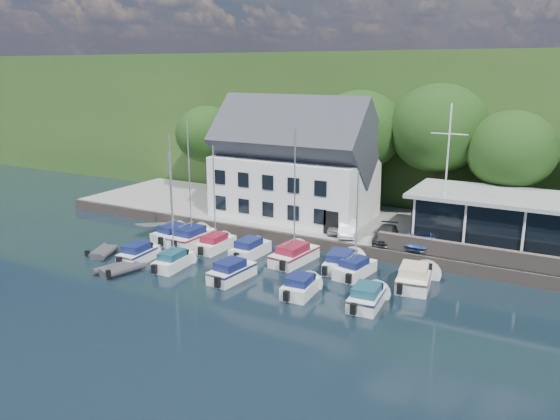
% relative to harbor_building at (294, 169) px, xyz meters
% --- Properties ---
extents(ground, '(180.00, 180.00, 0.00)m').
position_rel_harbor_building_xyz_m(ground, '(7.00, -16.50, -5.35)').
color(ground, black).
rests_on(ground, ground).
extents(quay, '(60.00, 13.00, 1.00)m').
position_rel_harbor_building_xyz_m(quay, '(7.00, 1.00, -4.85)').
color(quay, gray).
rests_on(quay, ground).
extents(quay_face, '(60.00, 0.30, 1.00)m').
position_rel_harbor_building_xyz_m(quay_face, '(7.00, -5.50, -4.85)').
color(quay_face, '#63574F').
rests_on(quay_face, ground).
extents(hillside, '(160.00, 75.00, 16.00)m').
position_rel_harbor_building_xyz_m(hillside, '(7.00, 45.50, 2.65)').
color(hillside, '#294D1D').
rests_on(hillside, ground).
extents(field_patch, '(50.00, 30.00, 0.30)m').
position_rel_harbor_building_xyz_m(field_patch, '(15.00, 53.50, 10.80)').
color(field_patch, '#516331').
rests_on(field_patch, hillside).
extents(harbor_building, '(14.40, 8.20, 8.70)m').
position_rel_harbor_building_xyz_m(harbor_building, '(0.00, 0.00, 0.00)').
color(harbor_building, white).
rests_on(harbor_building, quay).
extents(club_pavilion, '(13.20, 7.20, 4.10)m').
position_rel_harbor_building_xyz_m(club_pavilion, '(18.00, -0.50, -2.30)').
color(club_pavilion, black).
rests_on(club_pavilion, quay).
extents(seawall, '(18.00, 0.50, 1.20)m').
position_rel_harbor_building_xyz_m(seawall, '(19.00, -5.10, -3.75)').
color(seawall, '#63574F').
rests_on(seawall, quay).
extents(gangway, '(1.20, 6.00, 1.40)m').
position_rel_harbor_building_xyz_m(gangway, '(-9.50, -7.50, -5.35)').
color(gangway, silver).
rests_on(gangway, ground).
extents(car_silver, '(2.17, 3.49, 1.11)m').
position_rel_harbor_building_xyz_m(car_silver, '(5.68, -3.20, -3.80)').
color(car_silver, '#AEAEB3').
rests_on(car_silver, quay).
extents(car_white, '(2.51, 4.15, 1.29)m').
position_rel_harbor_building_xyz_m(car_white, '(6.78, -3.40, -3.70)').
color(car_white, white).
rests_on(car_white, quay).
extents(car_dgrey, '(2.21, 4.21, 1.16)m').
position_rel_harbor_building_xyz_m(car_dgrey, '(10.05, -3.57, -3.77)').
color(car_dgrey, '#2C2D31').
rests_on(car_dgrey, quay).
extents(car_blue, '(1.84, 4.25, 1.43)m').
position_rel_harbor_building_xyz_m(car_blue, '(12.96, -3.23, -3.64)').
color(car_blue, '#314F98').
rests_on(car_blue, quay).
extents(flagpole, '(2.63, 0.20, 10.96)m').
position_rel_harbor_building_xyz_m(flagpole, '(14.37, -3.44, 1.13)').
color(flagpole, white).
rests_on(flagpole, quay).
extents(tree_0, '(6.89, 6.89, 9.41)m').
position_rel_harbor_building_xyz_m(tree_0, '(-13.34, 4.81, 0.36)').
color(tree_0, '#16330F').
rests_on(tree_0, quay).
extents(tree_1, '(6.92, 6.92, 9.46)m').
position_rel_harbor_building_xyz_m(tree_1, '(-4.74, 6.13, 0.38)').
color(tree_1, '#16330F').
rests_on(tree_1, quay).
extents(tree_2, '(8.37, 8.37, 11.44)m').
position_rel_harbor_building_xyz_m(tree_2, '(4.36, 4.94, 1.37)').
color(tree_2, '#16330F').
rests_on(tree_2, quay).
extents(tree_3, '(8.88, 8.88, 12.14)m').
position_rel_harbor_building_xyz_m(tree_3, '(11.46, 5.94, 1.72)').
color(tree_3, '#16330F').
rests_on(tree_3, quay).
extents(tree_4, '(7.37, 7.37, 10.07)m').
position_rel_harbor_building_xyz_m(tree_4, '(17.79, 4.90, 0.69)').
color(tree_4, '#16330F').
rests_on(tree_4, quay).
extents(boat_r1_0, '(2.83, 5.67, 8.81)m').
position_rel_harbor_building_xyz_m(boat_r1_0, '(-6.90, -9.11, -0.95)').
color(boat_r1_0, white).
rests_on(boat_r1_0, ground).
extents(boat_r1_1, '(2.37, 6.24, 9.25)m').
position_rel_harbor_building_xyz_m(boat_r1_1, '(-4.99, -9.09, -0.72)').
color(boat_r1_1, white).
rests_on(boat_r1_1, ground).
extents(boat_r1_2, '(1.84, 5.36, 8.29)m').
position_rel_harbor_building_xyz_m(boat_r1_2, '(-2.31, -9.40, -1.21)').
color(boat_r1_2, white).
rests_on(boat_r1_2, ground).
extents(boat_r1_3, '(1.99, 5.53, 1.46)m').
position_rel_harbor_building_xyz_m(boat_r1_3, '(0.98, -9.38, -4.62)').
color(boat_r1_3, white).
rests_on(boat_r1_3, ground).
extents(boat_r1_4, '(2.80, 6.51, 9.25)m').
position_rel_harbor_building_xyz_m(boat_r1_4, '(4.68, -8.99, -0.73)').
color(boat_r1_4, white).
rests_on(boat_r1_4, ground).
extents(boat_r1_5, '(2.92, 6.02, 1.40)m').
position_rel_harbor_building_xyz_m(boat_r1_5, '(8.36, -8.58, -4.65)').
color(boat_r1_5, white).
rests_on(boat_r1_5, ground).
extents(boat_r1_6, '(2.63, 5.42, 8.35)m').
position_rel_harbor_building_xyz_m(boat_r1_6, '(9.72, -9.30, -1.18)').
color(boat_r1_6, white).
rests_on(boat_r1_6, ground).
extents(boat_r1_7, '(3.09, 6.18, 1.56)m').
position_rel_harbor_building_xyz_m(boat_r1_7, '(13.97, -9.22, -4.57)').
color(boat_r1_7, white).
rests_on(boat_r1_7, ground).
extents(boat_r2_0, '(2.11, 5.16, 1.43)m').
position_rel_harbor_building_xyz_m(boat_r2_0, '(-5.94, -14.44, -4.64)').
color(boat_r2_0, white).
rests_on(boat_r2_0, ground).
extents(boat_r2_1, '(2.12, 5.33, 8.22)m').
position_rel_harbor_building_xyz_m(boat_r2_1, '(-2.62, -14.27, -1.24)').
color(boat_r2_1, white).
rests_on(boat_r2_1, ground).
extents(boat_r2_2, '(2.33, 5.49, 1.47)m').
position_rel_harbor_building_xyz_m(boat_r2_2, '(2.47, -14.19, -4.61)').
color(boat_r2_2, white).
rests_on(boat_r2_2, ground).
extents(boat_r2_3, '(2.19, 4.74, 1.36)m').
position_rel_harbor_building_xyz_m(boat_r2_3, '(7.83, -14.14, -4.67)').
color(boat_r2_3, white).
rests_on(boat_r2_3, ground).
extents(boat_r2_4, '(2.32, 5.21, 1.42)m').
position_rel_harbor_building_xyz_m(boat_r2_4, '(12.26, -13.75, -4.64)').
color(boat_r2_4, white).
rests_on(boat_r2_4, ground).
extents(dinghy_0, '(2.58, 3.20, 0.65)m').
position_rel_harbor_building_xyz_m(dinghy_0, '(-9.39, -14.74, -5.03)').
color(dinghy_0, '#353539').
rests_on(dinghy_0, ground).
extents(dinghy_1, '(2.73, 3.62, 0.75)m').
position_rel_harbor_building_xyz_m(dinghy_1, '(-5.43, -17.02, -4.98)').
color(dinghy_1, '#353539').
rests_on(dinghy_1, ground).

